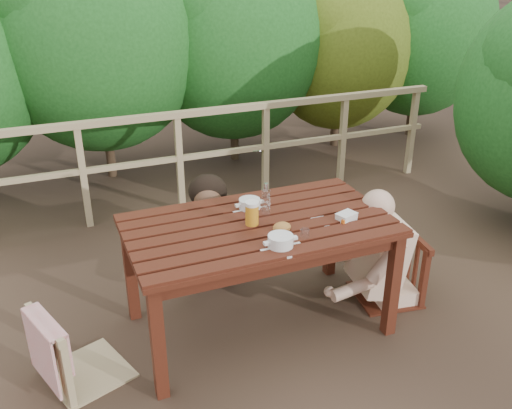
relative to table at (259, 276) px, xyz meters
name	(u,v)px	position (x,y,z in m)	size (l,w,h in m)	color
ground	(259,324)	(0.00, 0.00, -0.39)	(60.00, 60.00, 0.00)	#443124
table	(259,276)	(0.00, 0.00, 0.00)	(1.69, 0.95, 0.78)	#39160C
chair_left	(78,311)	(-1.17, -0.06, 0.08)	(0.47, 0.47, 0.94)	tan
chair_far	(210,217)	(-0.06, 0.88, 0.05)	(0.44, 0.44, 0.88)	#39160C
chair_right	(391,242)	(1.01, -0.04, 0.07)	(0.46, 0.46, 0.93)	#39160C
woman	(208,192)	(-0.06, 0.90, 0.26)	(0.53, 0.65, 1.31)	black
diner_right	(398,209)	(1.04, -0.04, 0.33)	(0.58, 0.71, 1.44)	beige
railing	(180,163)	(0.00, 2.00, 0.11)	(5.60, 0.10, 1.01)	tan
soup_near	(281,242)	(0.00, -0.34, 0.43)	(0.26, 0.26, 0.09)	white
soup_far	(250,205)	(0.02, 0.22, 0.43)	(0.24, 0.24, 0.08)	silver
bread_roll	(282,228)	(0.09, -0.16, 0.43)	(0.12, 0.09, 0.07)	#AC7F39
beer_glass	(252,214)	(-0.05, -0.01, 0.48)	(0.09, 0.09, 0.17)	orange
bottle	(266,200)	(0.09, 0.09, 0.51)	(0.06, 0.06, 0.23)	silver
tumbler	(305,234)	(0.18, -0.29, 0.43)	(0.06, 0.06, 0.07)	white
butter_tub	(346,217)	(0.54, -0.17, 0.42)	(0.13, 0.09, 0.06)	white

